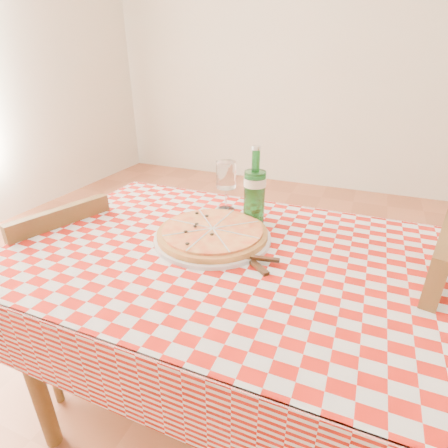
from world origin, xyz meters
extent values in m
plane|color=#9C5132|center=(0.00, 0.00, 0.00)|extent=(6.00, 6.00, 0.00)
cube|color=white|center=(0.00, 3.00, 1.40)|extent=(5.00, 0.02, 2.80)
cube|color=brown|center=(0.00, 0.00, 0.73)|extent=(1.20, 0.80, 0.04)
cylinder|color=brown|center=(-0.54, -0.34, 0.35)|extent=(0.06, 0.06, 0.71)
cylinder|color=brown|center=(-0.54, 0.34, 0.35)|extent=(0.06, 0.06, 0.71)
cylinder|color=brown|center=(0.54, 0.34, 0.35)|extent=(0.06, 0.06, 0.71)
cube|color=#A2130A|center=(0.00, 0.00, 0.75)|extent=(1.30, 0.90, 0.01)
cylinder|color=brown|center=(0.64, 0.28, 0.21)|extent=(0.03, 0.03, 0.41)
cube|color=brown|center=(0.60, 0.12, 0.68)|extent=(0.13, 0.40, 0.44)
cube|color=brown|center=(-0.76, 0.00, 0.40)|extent=(0.46, 0.46, 0.04)
cylinder|color=brown|center=(-0.56, 0.10, 0.19)|extent=(0.03, 0.03, 0.38)
cylinder|color=brown|center=(-0.87, 0.19, 0.19)|extent=(0.03, 0.03, 0.38)
cylinder|color=brown|center=(-0.65, -0.20, 0.19)|extent=(0.03, 0.03, 0.38)
cylinder|color=brown|center=(-0.96, -0.11, 0.19)|extent=(0.03, 0.03, 0.38)
cube|color=brown|center=(-0.60, -0.05, 0.62)|extent=(0.14, 0.36, 0.41)
camera|label=1|loc=(0.36, -0.86, 1.29)|focal=28.00mm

